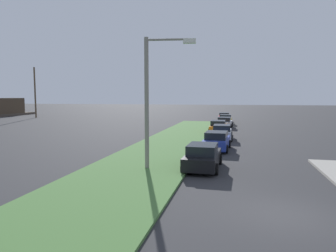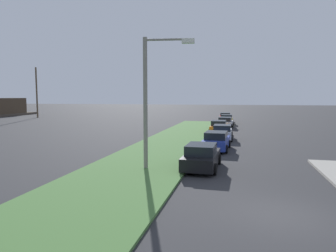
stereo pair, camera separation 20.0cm
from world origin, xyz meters
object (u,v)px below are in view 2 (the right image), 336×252
at_px(parked_car_silver, 222,132).
at_px(parked_car_orange, 219,127).
at_px(distant_utility_pole, 37,93).
at_px(parked_car_white, 225,123).
at_px(parked_car_black, 201,157).
at_px(parked_car_red, 225,117).
at_px(parked_car_blue, 216,141).
at_px(streetlight, 152,93).
at_px(parked_car_yellow, 227,120).

xyz_separation_m(parked_car_silver, parked_car_orange, (5.43, 0.66, 0.00)).
height_order(parked_car_orange, distant_utility_pole, distant_utility_pole).
height_order(parked_car_silver, parked_car_white, same).
xyz_separation_m(parked_car_black, parked_car_white, (24.23, -0.40, 0.00)).
bearing_deg(parked_car_black, parked_car_red, 1.76).
distance_m(parked_car_blue, streetlight, 8.94).
distance_m(parked_car_orange, distant_utility_pole, 41.61).
xyz_separation_m(parked_car_black, parked_car_blue, (6.61, -0.40, 0.00)).
xyz_separation_m(parked_car_blue, parked_car_silver, (6.07, -0.17, 0.00)).
bearing_deg(parked_car_blue, parked_car_orange, 5.43).
relative_size(parked_car_blue, parked_car_orange, 1.01).
bearing_deg(streetlight, parked_car_orange, -7.98).
bearing_deg(parked_car_orange, parked_car_yellow, -1.32).
distance_m(parked_car_black, parked_car_yellow, 29.99).
bearing_deg(parked_car_white, streetlight, 175.52).
xyz_separation_m(parked_car_silver, distant_utility_pole, (23.80, 37.75, 4.28)).
bearing_deg(parked_car_red, parked_car_white, 179.46).
height_order(parked_car_yellow, streetlight, streetlight).
bearing_deg(parked_car_black, parked_car_white, 0.68).
distance_m(parked_car_blue, parked_car_silver, 6.07).
relative_size(parked_car_black, parked_car_blue, 0.99).
height_order(parked_car_silver, parked_car_red, same).
bearing_deg(parked_car_black, parked_car_orange, 1.91).
relative_size(parked_car_orange, parked_car_yellow, 0.99).
height_order(parked_car_black, parked_car_red, same).
bearing_deg(parked_car_blue, parked_car_silver, 1.41).
bearing_deg(distant_utility_pole, parked_car_blue, -128.47).
bearing_deg(parked_car_red, parked_car_orange, 177.01).
height_order(parked_car_black, parked_car_silver, same).
distance_m(parked_car_orange, parked_car_white, 6.15).
distance_m(parked_car_white, distant_utility_pole, 39.76).
relative_size(parked_car_red, distant_utility_pole, 0.44).
bearing_deg(parked_car_blue, parked_car_yellow, 3.08).
relative_size(parked_car_orange, parked_car_white, 0.99).
height_order(parked_car_black, parked_car_blue, same).
xyz_separation_m(parked_car_silver, streetlight, (-13.58, 3.32, 3.67)).
bearing_deg(distant_utility_pole, streetlight, -137.35).
distance_m(parked_car_silver, streetlight, 14.46).
xyz_separation_m(parked_car_red, distant_utility_pole, (0.80, 37.10, 4.28)).
bearing_deg(parked_car_silver, parked_car_orange, 6.06).
bearing_deg(parked_car_white, parked_car_red, 5.10).
relative_size(parked_car_silver, parked_car_white, 0.99).
height_order(parked_car_blue, parked_car_yellow, same).
bearing_deg(parked_car_white, parked_car_silver, -176.50).
bearing_deg(parked_car_yellow, parked_car_blue, 178.17).
distance_m(parked_car_blue, parked_car_red, 29.06).
relative_size(parked_car_yellow, streetlight, 0.58).
relative_size(parked_car_yellow, parked_car_red, 0.99).
bearing_deg(parked_car_blue, parked_car_white, 2.99).
bearing_deg(parked_car_silver, streetlight, 165.42).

